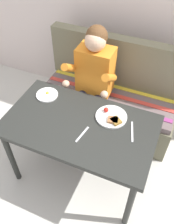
% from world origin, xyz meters
% --- Properties ---
extents(ground_plane, '(8.00, 8.00, 0.00)m').
position_xyz_m(ground_plane, '(0.00, 0.00, 0.00)').
color(ground_plane, beige).
extents(table, '(1.20, 0.70, 0.73)m').
position_xyz_m(table, '(0.00, 0.00, 0.65)').
color(table, '#242522').
rests_on(table, ground).
extents(couch, '(1.44, 0.56, 1.00)m').
position_xyz_m(couch, '(0.00, 0.76, 0.33)').
color(couch, '#67644C').
rests_on(couch, ground).
extents(person, '(0.45, 0.61, 1.21)m').
position_xyz_m(person, '(-0.13, 0.59, 0.74)').
color(person, orange).
rests_on(person, ground).
extents(plate_breakfast, '(0.25, 0.25, 0.05)m').
position_xyz_m(plate_breakfast, '(0.21, 0.16, 0.74)').
color(plate_breakfast, white).
rests_on(plate_breakfast, table).
extents(plate_eggs, '(0.19, 0.19, 0.04)m').
position_xyz_m(plate_eggs, '(-0.40, 0.19, 0.74)').
color(plate_eggs, white).
rests_on(plate_eggs, table).
extents(fork, '(0.04, 0.17, 0.00)m').
position_xyz_m(fork, '(0.06, -0.09, 0.73)').
color(fork, silver).
rests_on(fork, table).
extents(knife, '(0.07, 0.20, 0.00)m').
position_xyz_m(knife, '(0.40, 0.08, 0.73)').
color(knife, silver).
rests_on(knife, table).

